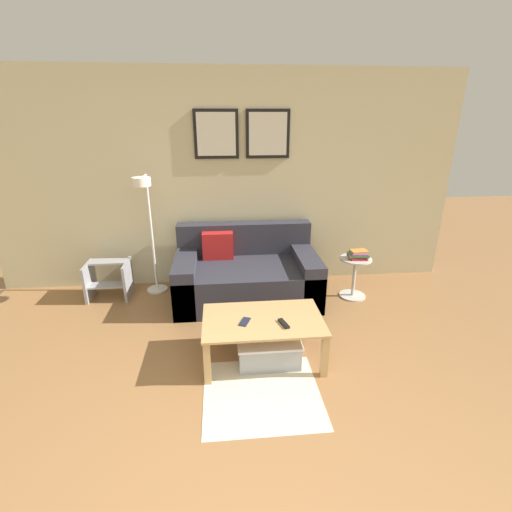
# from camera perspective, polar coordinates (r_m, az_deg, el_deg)

# --- Properties ---
(wall_back) EXTENTS (5.60, 0.09, 2.55)m
(wall_back) POSITION_cam_1_polar(r_m,az_deg,el_deg) (4.56, -4.36, 11.35)
(wall_back) COLOR #C6BC93
(wall_back) RESTS_ON ground_plane
(area_rug) EXTENTS (0.90, 0.85, 0.01)m
(area_rug) POSITION_cam_1_polar(r_m,az_deg,el_deg) (3.08, 0.90, -20.37)
(area_rug) COLOR beige
(area_rug) RESTS_ON ground_plane
(couch) EXTENTS (1.62, 0.99, 0.81)m
(couch) POSITION_cam_1_polar(r_m,az_deg,el_deg) (4.35, -1.54, -2.89)
(couch) COLOR #2D2D38
(couch) RESTS_ON ground_plane
(coffee_table) EXTENTS (1.03, 0.64, 0.40)m
(coffee_table) POSITION_cam_1_polar(r_m,az_deg,el_deg) (3.25, 1.06, -10.59)
(coffee_table) COLOR tan
(coffee_table) RESTS_ON ground_plane
(storage_bin) EXTENTS (0.55, 0.39, 0.23)m
(storage_bin) POSITION_cam_1_polar(r_m,az_deg,el_deg) (3.34, 1.90, -14.15)
(storage_bin) COLOR #9EA3A8
(storage_bin) RESTS_ON ground_plane
(floor_lamp) EXTENTS (0.25, 0.48, 1.43)m
(floor_lamp) POSITION_cam_1_polar(r_m,az_deg,el_deg) (4.31, -16.39, 5.76)
(floor_lamp) COLOR white
(floor_lamp) RESTS_ON ground_plane
(side_table) EXTENTS (0.36, 0.36, 0.49)m
(side_table) POSITION_cam_1_polar(r_m,az_deg,el_deg) (4.50, 14.90, -2.62)
(side_table) COLOR silver
(side_table) RESTS_ON ground_plane
(book_stack) EXTENTS (0.25, 0.19, 0.10)m
(book_stack) POSITION_cam_1_polar(r_m,az_deg,el_deg) (4.41, 15.46, 0.19)
(book_stack) COLOR #B73333
(book_stack) RESTS_ON side_table
(remote_control) EXTENTS (0.08, 0.16, 0.02)m
(remote_control) POSITION_cam_1_polar(r_m,az_deg,el_deg) (3.13, 4.29, -10.32)
(remote_control) COLOR black
(remote_control) RESTS_ON coffee_table
(cell_phone) EXTENTS (0.11, 0.15, 0.01)m
(cell_phone) POSITION_cam_1_polar(r_m,az_deg,el_deg) (3.16, -1.73, -10.07)
(cell_phone) COLOR #1E2338
(cell_phone) RESTS_ON coffee_table
(step_stool) EXTENTS (0.47, 0.40, 0.43)m
(step_stool) POSITION_cam_1_polar(r_m,az_deg,el_deg) (4.70, -21.72, -3.22)
(step_stool) COLOR #99999E
(step_stool) RESTS_ON ground_plane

